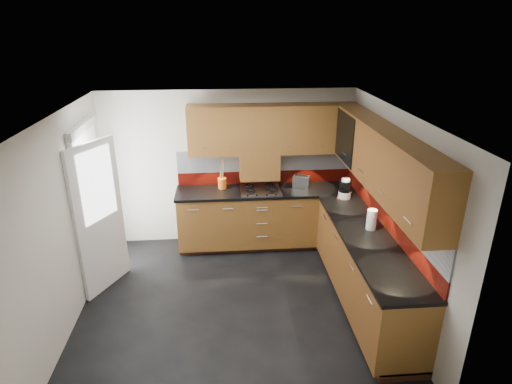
{
  "coord_description": "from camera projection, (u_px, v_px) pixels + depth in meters",
  "views": [
    {
      "loc": [
        -0.11,
        -4.49,
        3.33
      ],
      "look_at": [
        0.32,
        0.65,
        1.25
      ],
      "focal_mm": 30.0,
      "sensor_mm": 36.0,
      "label": 1
    }
  ],
  "objects": [
    {
      "name": "glass_cabinet",
      "position": [
        355.0,
        136.0,
        5.82
      ],
      "size": [
        0.32,
        0.8,
        0.66
      ],
      "color": "black",
      "rests_on": "room"
    },
    {
      "name": "upper_cabinets",
      "position": [
        325.0,
        144.0,
        5.53
      ],
      "size": [
        2.5,
        3.2,
        0.72
      ],
      "color": "brown",
      "rests_on": "room"
    },
    {
      "name": "room",
      "position": [
        233.0,
        194.0,
        4.84
      ],
      "size": [
        4.0,
        3.8,
        2.64
      ],
      "color": "black"
    },
    {
      "name": "extractor_hood",
      "position": [
        259.0,
        166.0,
        6.47
      ],
      "size": [
        0.6,
        0.33,
        0.4
      ],
      "primitive_type": "cube",
      "color": "brown",
      "rests_on": "room"
    },
    {
      "name": "base_cabinets",
      "position": [
        309.0,
        242.0,
        5.98
      ],
      "size": [
        2.7,
        3.2,
        0.95
      ],
      "color": "brown",
      "rests_on": "room"
    },
    {
      "name": "food_processor",
      "position": [
        345.0,
        189.0,
        6.12
      ],
      "size": [
        0.18,
        0.18,
        0.3
      ],
      "color": "white",
      "rests_on": "countertop"
    },
    {
      "name": "countertop",
      "position": [
        310.0,
        211.0,
        5.79
      ],
      "size": [
        2.72,
        3.22,
        0.04
      ],
      "color": "black",
      "rests_on": "base_cabinets"
    },
    {
      "name": "orange_cloth",
      "position": [
        342.0,
        197.0,
        6.17
      ],
      "size": [
        0.17,
        0.16,
        0.01
      ],
      "primitive_type": "cube",
      "rotation": [
        0.0,
        0.0,
        -0.33
      ],
      "color": "orange",
      "rests_on": "countertop"
    },
    {
      "name": "gas_hob",
      "position": [
        260.0,
        190.0,
        6.44
      ],
      "size": [
        0.6,
        0.53,
        0.05
      ],
      "color": "silver",
      "rests_on": "countertop"
    },
    {
      "name": "backsplash",
      "position": [
        323.0,
        185.0,
        5.9
      ],
      "size": [
        2.7,
        3.2,
        0.54
      ],
      "color": "maroon",
      "rests_on": "countertop"
    },
    {
      "name": "toaster",
      "position": [
        301.0,
        181.0,
        6.56
      ],
      "size": [
        0.29,
        0.24,
        0.18
      ],
      "color": "silver",
      "rests_on": "countertop"
    },
    {
      "name": "paper_towel",
      "position": [
        372.0,
        219.0,
        5.21
      ],
      "size": [
        0.15,
        0.15,
        0.26
      ],
      "primitive_type": "cylinder",
      "rotation": [
        0.0,
        0.0,
        -0.25
      ],
      "color": "white",
      "rests_on": "countertop"
    },
    {
      "name": "back_door",
      "position": [
        95.0,
        210.0,
        5.57
      ],
      "size": [
        0.42,
        1.19,
        2.04
      ],
      "color": "white",
      "rests_on": "room"
    },
    {
      "name": "utensil_pot",
      "position": [
        222.0,
        182.0,
        6.5
      ],
      "size": [
        0.13,
        0.13,
        0.46
      ],
      "color": "orange",
      "rests_on": "countertop"
    }
  ]
}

